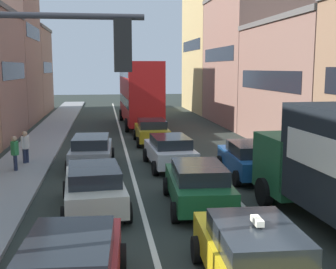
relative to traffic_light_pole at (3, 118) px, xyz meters
The scene contains 15 objects.
sidewalk_left 20.67m from the traffic_light_pole, 96.35° to the left, with size 2.60×64.00×0.14m, color gray.
lane_stripe_left 20.75m from the traffic_light_pole, 82.25° to the left, with size 0.16×60.00×0.01m, color silver.
lane_stripe_right 21.46m from the traffic_light_pole, 73.07° to the left, with size 0.16×60.00×0.01m, color silver.
building_row_right 28.75m from the traffic_light_pole, 60.02° to the left, with size 7.20×43.90×12.92m.
traffic_light_pole is the anchor object (origin of this frame).
taxi_centre_lane_front 5.53m from the traffic_light_pole, 11.18° to the left, with size 2.23×4.38×1.66m.
sedan_centre_lane_second 8.56m from the traffic_light_pole, 54.79° to the left, with size 2.26×4.40×1.49m.
wagon_left_lane_second 7.47m from the traffic_light_pole, 79.77° to the left, with size 2.29×4.41×1.49m.
hatchback_centre_lane_third 13.65m from the traffic_light_pole, 69.90° to the left, with size 2.21×4.37×1.49m.
sedan_left_lane_third 13.43m from the traffic_light_pole, 85.75° to the left, with size 2.19×4.36×1.49m.
coupe_centre_lane_fourth 19.88m from the traffic_light_pole, 76.88° to the left, with size 2.07×4.31×1.49m.
sedan_right_lane_behind_truck 13.10m from the traffic_light_pole, 53.09° to the left, with size 2.21×4.37×1.49m.
bus_mid_queue_primary 27.83m from the traffic_light_pole, 80.84° to the left, with size 2.95×10.55×5.06m.
pedestrian_mid_sidewalk 14.31m from the traffic_light_pole, 98.75° to the left, with size 0.34×0.48×1.66m.
pedestrian_far_sidewalk 12.91m from the traffic_light_pole, 100.64° to the left, with size 0.34×0.53×1.66m.
Camera 1 is at (-2.87, -7.37, 4.59)m, focal length 46.55 mm.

